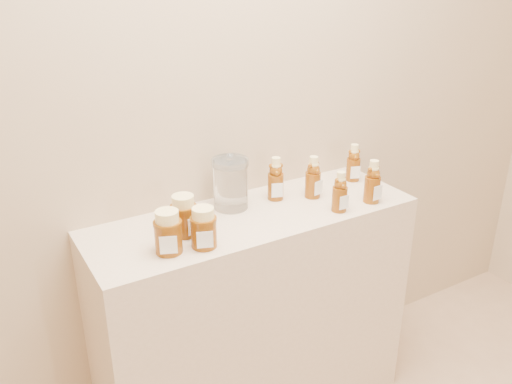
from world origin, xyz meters
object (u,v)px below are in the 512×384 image
display_table (254,319)px  honey_jar_left (168,232)px  bear_bottle_back_left (276,176)px  glass_canister (231,182)px  bear_bottle_front_left (340,189)px

display_table → honey_jar_left: 0.64m
display_table → bear_bottle_back_left: bear_bottle_back_left is taller
glass_canister → bear_bottle_front_left: bearing=-34.8°
display_table → honey_jar_left: size_ratio=8.59×
display_table → bear_bottle_front_left: bear_bottle_front_left is taller
bear_bottle_back_left → honey_jar_left: size_ratio=1.33×
display_table → bear_bottle_front_left: bearing=-24.9°
bear_bottle_front_left → glass_canister: bearing=147.3°
bear_bottle_back_left → glass_canister: glass_canister is taller
display_table → bear_bottle_front_left: 0.62m
display_table → bear_bottle_back_left: bearing=28.8°
bear_bottle_back_left → bear_bottle_front_left: bear_bottle_back_left is taller
display_table → honey_jar_left: honey_jar_left is taller
bear_bottle_back_left → glass_canister: bearing=-164.9°
glass_canister → display_table: bearing=-65.4°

